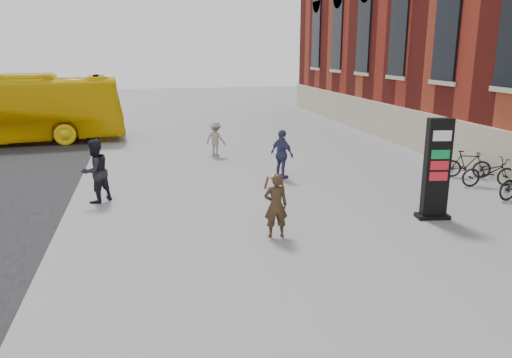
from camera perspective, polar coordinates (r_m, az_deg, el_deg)
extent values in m
plane|color=#9E9EA3|center=(11.99, 0.92, -7.44)|extent=(100.00, 100.00, 0.00)
cube|color=beige|center=(20.98, 22.81, 3.58)|extent=(0.18, 44.00, 1.80)
cube|color=black|center=(14.23, 19.94, 1.05)|extent=(0.70, 0.37, 2.76)
cube|color=black|center=(14.58, 19.49, -4.01)|extent=(0.94, 0.57, 0.11)
cube|color=white|center=(14.06, 20.27, 4.76)|extent=(0.54, 0.38, 0.28)
cube|color=#0B652E|center=(14.14, 20.09, 2.78)|extent=(0.54, 0.38, 0.24)
cube|color=maroon|center=(14.20, 19.99, 1.61)|extent=(0.54, 0.38, 0.24)
cube|color=maroon|center=(14.27, 19.89, 0.44)|extent=(0.54, 0.38, 0.24)
imported|color=#372717|center=(12.18, 2.28, -3.05)|extent=(0.61, 0.43, 1.61)
cylinder|color=white|center=(11.98, 2.31, 0.29)|extent=(0.23, 0.23, 0.05)
cone|color=white|center=(12.36, 2.97, -1.40)|extent=(0.23, 0.22, 0.39)
cylinder|color=maroon|center=(12.29, 2.99, -0.34)|extent=(0.13, 0.13, 0.33)
cone|color=white|center=(12.29, 1.20, -1.47)|extent=(0.23, 0.23, 0.39)
cylinder|color=maroon|center=(12.22, 1.21, -0.41)|extent=(0.13, 0.13, 0.33)
imported|color=black|center=(15.70, -17.90, 0.87)|extent=(1.18, 1.18, 1.93)
imported|color=gray|center=(21.67, -4.62, 4.60)|extent=(1.10, 1.05, 1.50)
imported|color=#373C62|center=(17.77, 2.99, 2.84)|extent=(0.89, 1.11, 1.77)
imported|color=black|center=(18.54, 25.06, 0.72)|extent=(1.93, 0.88, 0.98)
imported|color=black|center=(19.46, 22.99, 1.55)|extent=(1.70, 1.05, 0.99)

